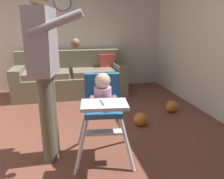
# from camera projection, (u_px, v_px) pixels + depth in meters

# --- Properties ---
(ground) EXTENTS (6.04, 7.07, 0.10)m
(ground) POSITION_uv_depth(u_px,v_px,m) (66.00, 158.00, 2.39)
(ground) COLOR brown
(wall_far) EXTENTS (5.24, 0.06, 2.76)m
(wall_far) POSITION_uv_depth(u_px,v_px,m) (60.00, 24.00, 4.57)
(wall_far) COLOR silver
(wall_far) RESTS_ON ground
(couch) EXTENTS (2.17, 0.86, 0.86)m
(couch) POSITION_uv_depth(u_px,v_px,m) (72.00, 78.00, 4.42)
(couch) COLOR #75725B
(couch) RESTS_ON ground
(high_chair) EXTENTS (0.68, 0.78, 0.93)m
(high_chair) POSITION_uv_depth(u_px,v_px,m) (103.00, 101.00, 2.17)
(high_chair) COLOR white
(high_chair) RESTS_ON ground
(adult_standing) EXTENTS (0.51, 0.56, 1.69)m
(adult_standing) POSITION_uv_depth(u_px,v_px,m) (45.00, 68.00, 2.06)
(adult_standing) COLOR #66634E
(adult_standing) RESTS_ON ground
(toy_ball) EXTENTS (0.19, 0.19, 0.19)m
(toy_ball) POSITION_uv_depth(u_px,v_px,m) (141.00, 119.00, 3.04)
(toy_ball) COLOR orange
(toy_ball) RESTS_ON ground
(toy_ball_second) EXTENTS (0.19, 0.19, 0.19)m
(toy_ball_second) POSITION_uv_depth(u_px,v_px,m) (172.00, 107.00, 3.51)
(toy_ball_second) COLOR orange
(toy_ball_second) RESTS_ON ground
(wall_clock) EXTENTS (0.35, 0.04, 0.35)m
(wall_clock) POSITION_uv_depth(u_px,v_px,m) (62.00, 2.00, 4.43)
(wall_clock) COLOR white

